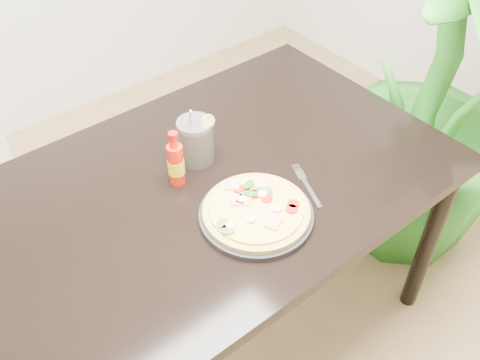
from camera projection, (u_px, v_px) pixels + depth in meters
dining_table at (215, 198)px, 1.61m from camera, size 1.40×0.90×0.75m
plate at (256, 215)px, 1.43m from camera, size 0.31×0.31×0.02m
pizza at (256, 209)px, 1.42m from camera, size 0.29×0.29×0.03m
hot_sauce_bottle at (176, 163)px, 1.49m from camera, size 0.05×0.05×0.18m
cola_cup at (196, 142)px, 1.57m from camera, size 0.11×0.10×0.19m
fork at (306, 184)px, 1.53m from camera, size 0.08×0.18×0.00m
houseplant at (434, 102)px, 1.99m from camera, size 1.01×1.01×1.32m
plant_pot at (403, 205)px, 2.36m from camera, size 0.28×0.28×0.22m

